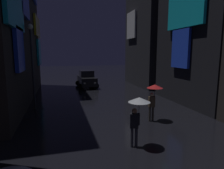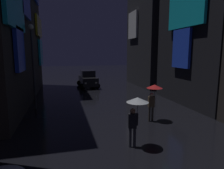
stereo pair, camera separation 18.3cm
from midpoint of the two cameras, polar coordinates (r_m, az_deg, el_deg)
name	(u,v)px [view 2 (the right image)]	position (r m, az deg, el deg)	size (l,w,h in m)	color
building_left_far	(14,9)	(22.86, -26.10, 18.83)	(4.25, 7.27, 16.21)	#33302D
building_right_mid	(207,16)	(17.14, 25.82, 17.21)	(4.25, 7.52, 13.13)	black
pedestrian_far_right_clear	(136,108)	(8.18, 7.49, -6.76)	(0.90, 0.90, 2.12)	#2D2D38
pedestrian_midstreet_centre_red	(153,93)	(11.49, 12.21, -2.28)	(0.90, 0.90, 2.12)	#38332D
car_distant	(88,79)	(22.87, -6.69, 1.57)	(2.34, 4.19, 1.92)	black
streetlamp_left_far	(33,57)	(14.62, -21.39, 7.27)	(0.36, 0.36, 5.77)	#2D2D33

